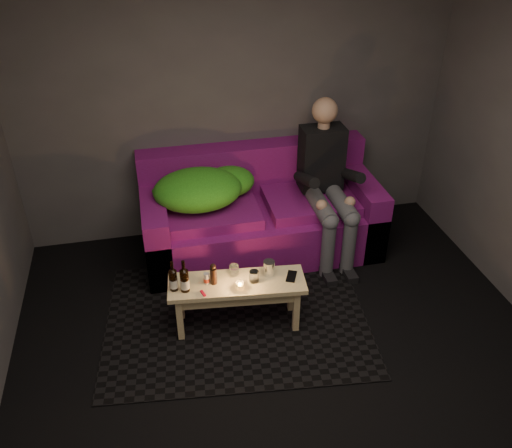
# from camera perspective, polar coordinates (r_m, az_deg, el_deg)

# --- Properties ---
(floor) EXTENTS (4.50, 4.50, 0.00)m
(floor) POSITION_cam_1_polar(r_m,az_deg,el_deg) (3.93, 4.55, -17.42)
(floor) COLOR black
(floor) RESTS_ON ground
(room) EXTENTS (4.50, 4.50, 4.50)m
(room) POSITION_cam_1_polar(r_m,az_deg,el_deg) (3.27, 3.46, 8.00)
(room) COLOR silver
(room) RESTS_ON ground
(rug) EXTENTS (2.23, 1.73, 0.01)m
(rug) POSITION_cam_1_polar(r_m,az_deg,el_deg) (4.44, -2.04, -9.95)
(rug) COLOR black
(rug) RESTS_ON floor
(sofa) EXTENTS (2.15, 0.97, 0.92)m
(sofa) POSITION_cam_1_polar(r_m,az_deg,el_deg) (5.08, 0.36, 0.89)
(sofa) COLOR #760F5F
(sofa) RESTS_ON floor
(green_blanket) EXTENTS (0.94, 0.64, 0.32)m
(green_blanket) POSITION_cam_1_polar(r_m,az_deg,el_deg) (4.82, -5.64, 3.79)
(green_blanket) COLOR #277C16
(green_blanket) RESTS_ON sofa
(person) EXTENTS (0.39, 0.89, 1.43)m
(person) POSITION_cam_1_polar(r_m,az_deg,el_deg) (4.88, 7.46, 4.68)
(person) COLOR black
(person) RESTS_ON sofa
(coffee_table) EXTENTS (1.07, 0.44, 0.43)m
(coffee_table) POSITION_cam_1_polar(r_m,az_deg,el_deg) (4.17, -2.01, -6.91)
(coffee_table) COLOR #D4B07C
(coffee_table) RESTS_ON rug
(beer_bottle_a) EXTENTS (0.06, 0.06, 0.25)m
(beer_bottle_a) POSITION_cam_1_polar(r_m,az_deg,el_deg) (4.04, -8.71, -5.80)
(beer_bottle_a) COLOR black
(beer_bottle_a) RESTS_ON coffee_table
(beer_bottle_b) EXTENTS (0.07, 0.07, 0.27)m
(beer_bottle_b) POSITION_cam_1_polar(r_m,az_deg,el_deg) (4.01, -7.53, -5.85)
(beer_bottle_b) COLOR black
(beer_bottle_b) RESTS_ON coffee_table
(salt_shaker) EXTENTS (0.06, 0.06, 0.09)m
(salt_shaker) POSITION_cam_1_polar(r_m,az_deg,el_deg) (4.10, -5.22, -5.72)
(salt_shaker) COLOR silver
(salt_shaker) RESTS_ON coffee_table
(pepper_mill) EXTENTS (0.06, 0.06, 0.14)m
(pepper_mill) POSITION_cam_1_polar(r_m,az_deg,el_deg) (4.08, -4.50, -5.49)
(pepper_mill) COLOR black
(pepper_mill) RESTS_ON coffee_table
(tumbler_back) EXTENTS (0.08, 0.08, 0.09)m
(tumbler_back) POSITION_cam_1_polar(r_m,az_deg,el_deg) (4.17, -2.32, -4.87)
(tumbler_back) COLOR white
(tumbler_back) RESTS_ON coffee_table
(tealight) EXTENTS (0.07, 0.07, 0.05)m
(tealight) POSITION_cam_1_polar(r_m,az_deg,el_deg) (4.05, -1.70, -6.51)
(tealight) COLOR white
(tealight) RESTS_ON coffee_table
(tumbler_front) EXTENTS (0.10, 0.10, 0.09)m
(tumbler_front) POSITION_cam_1_polar(r_m,az_deg,el_deg) (4.10, -0.21, -5.53)
(tumbler_front) COLOR white
(tumbler_front) RESTS_ON coffee_table
(steel_cup) EXTENTS (0.10, 0.10, 0.12)m
(steel_cup) POSITION_cam_1_polar(r_m,az_deg,el_deg) (4.16, 1.37, -4.66)
(steel_cup) COLOR silver
(steel_cup) RESTS_ON coffee_table
(smartphone) EXTENTS (0.12, 0.16, 0.01)m
(smartphone) POSITION_cam_1_polar(r_m,az_deg,el_deg) (4.18, 3.75, -5.52)
(smartphone) COLOR black
(smartphone) RESTS_ON coffee_table
(red_lighter) EXTENTS (0.04, 0.07, 0.01)m
(red_lighter) POSITION_cam_1_polar(r_m,az_deg,el_deg) (4.03, -5.60, -7.27)
(red_lighter) COLOR red
(red_lighter) RESTS_ON coffee_table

